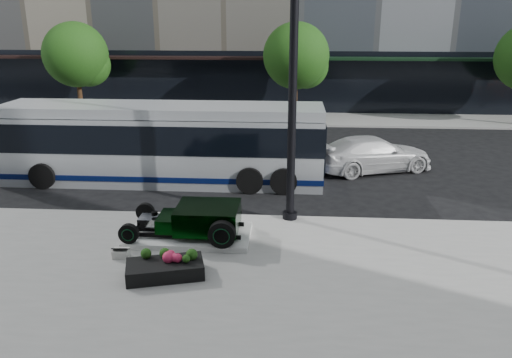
# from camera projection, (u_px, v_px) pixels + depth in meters

# --- Properties ---
(ground) EXTENTS (120.00, 120.00, 0.00)m
(ground) POSITION_uv_depth(u_px,v_px,m) (267.00, 197.00, 17.50)
(ground) COLOR black
(ground) RESTS_ON ground
(sidewalk_far) EXTENTS (70.00, 4.00, 0.12)m
(sidewalk_far) POSITION_uv_depth(u_px,v_px,m) (278.00, 119.00, 30.77)
(sidewalk_far) COLOR gray
(sidewalk_far) RESTS_ON ground
(street_trees) EXTENTS (29.80, 3.80, 5.70)m
(street_trees) POSITION_uv_depth(u_px,v_px,m) (299.00, 58.00, 28.67)
(street_trees) COLOR black
(street_trees) RESTS_ON sidewalk_far
(display_plinth) EXTENTS (3.40, 1.80, 0.15)m
(display_plinth) POSITION_uv_depth(u_px,v_px,m) (189.00, 235.00, 13.95)
(display_plinth) COLOR silver
(display_plinth) RESTS_ON sidewalk_near
(hot_rod) EXTENTS (3.22, 2.00, 0.81)m
(hot_rod) POSITION_uv_depth(u_px,v_px,m) (200.00, 219.00, 13.77)
(hot_rod) COLOR black
(hot_rod) RESTS_ON display_plinth
(info_plaque) EXTENTS (0.41, 0.32, 0.31)m
(info_plaque) POSITION_uv_depth(u_px,v_px,m) (121.00, 253.00, 12.79)
(info_plaque) COLOR silver
(info_plaque) RESTS_ON sidewalk_near
(lamppost) EXTENTS (0.44, 0.44, 8.08)m
(lamppost) POSITION_uv_depth(u_px,v_px,m) (293.00, 96.00, 14.17)
(lamppost) COLOR black
(lamppost) RESTS_ON sidewalk_near
(flower_planter) EXTENTS (1.98, 1.35, 0.58)m
(flower_planter) POSITION_uv_depth(u_px,v_px,m) (165.00, 268.00, 11.82)
(flower_planter) COLOR black
(flower_planter) RESTS_ON sidewalk_near
(transit_bus) EXTENTS (12.12, 2.88, 2.92)m
(transit_bus) POSITION_uv_depth(u_px,v_px,m) (163.00, 143.00, 18.85)
(transit_bus) COLOR silver
(transit_bus) RESTS_ON ground
(white_sedan) EXTENTS (5.25, 3.55, 1.41)m
(white_sedan) POSITION_uv_depth(u_px,v_px,m) (373.00, 154.00, 20.30)
(white_sedan) COLOR white
(white_sedan) RESTS_ON ground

